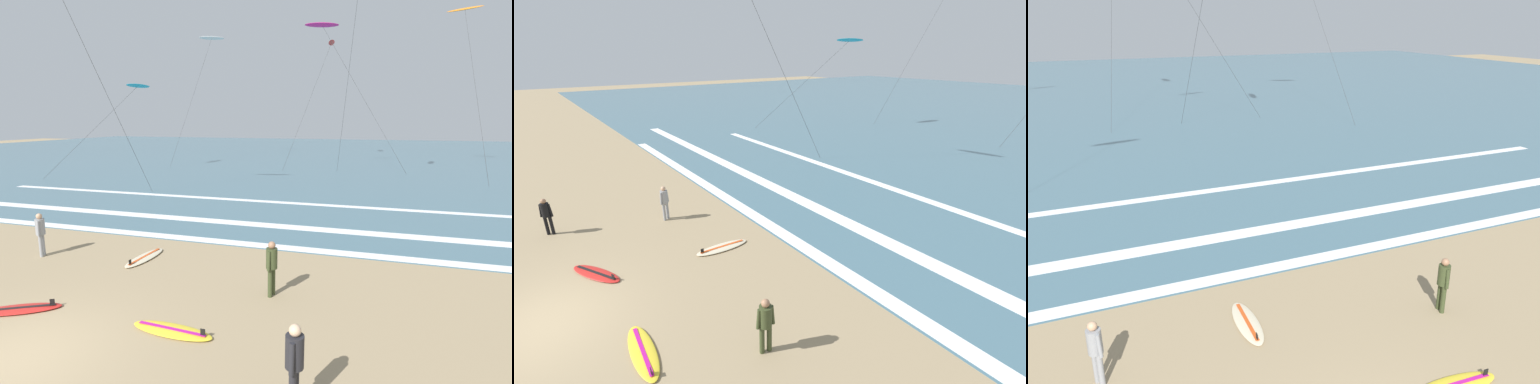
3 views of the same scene
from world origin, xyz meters
TOP-DOWN VIEW (x-y plane):
  - ground_plane at (0.00, 0.00)m, footprint 160.00×160.00m
  - ocean_surface at (0.00, 53.25)m, footprint 140.00×90.00m
  - wave_foam_shoreline at (-0.59, 8.65)m, footprint 37.67×0.61m
  - wave_foam_mid_break at (-1.75, 11.60)m, footprint 46.58×0.79m
  - wave_foam_outer_break at (1.53, 16.82)m, footprint 39.91×0.58m
  - surfer_foreground_main at (5.90, 0.33)m, footprint 0.32×0.51m
  - surfer_right_near at (-4.44, 5.21)m, footprint 0.32×0.49m
  - surfer_mid_group at (4.43, 4.49)m, footprint 0.32×0.52m
  - surfboard_left_pile at (-1.67, 1.69)m, footprint 2.13×1.54m
  - surfboard_foreground_flat at (2.68, 1.93)m, footprint 2.13×0.73m
  - surfboard_right_spare at (-0.69, 6.03)m, footprint 0.69×2.13m
  - kite_white_low_near at (-13.40, 42.28)m, footprint 3.22×11.88m
  - kite_magenta_high_left at (1.87, 32.64)m, footprint 9.88×1.75m
  - kite_orange_high_right at (14.53, 37.29)m, footprint 3.23×11.56m
  - kite_cyan_mid_center at (-15.26, 28.26)m, footprint 4.94×9.87m
  - kite_red_far_right at (1.38, 44.79)m, footprint 3.43×14.87m

SIDE VIEW (x-z plane):
  - ground_plane at x=0.00m, z-range 0.00..0.00m
  - ocean_surface at x=0.00m, z-range 0.00..0.01m
  - wave_foam_shoreline at x=-0.59m, z-range 0.01..0.02m
  - wave_foam_mid_break at x=-1.75m, z-range 0.01..0.02m
  - wave_foam_outer_break at x=1.53m, z-range 0.01..0.02m
  - surfboard_left_pile at x=-1.67m, z-range -0.08..0.17m
  - surfboard_foreground_flat at x=2.68m, z-range -0.08..0.17m
  - surfboard_right_spare at x=-0.69m, z-range -0.08..0.17m
  - surfer_foreground_main at x=5.90m, z-range 0.16..1.76m
  - surfer_right_near at x=-4.44m, z-range 0.16..1.76m
  - surfer_mid_group at x=4.43m, z-range 0.16..1.76m
  - kite_cyan_mid_center at x=-15.26m, z-range 3.94..12.36m
  - kite_magenta_high_left at x=1.87m, z-range 6.59..20.41m
  - kite_red_far_right at x=1.38m, z-range 6.89..21.37m
  - kite_white_low_near at x=-13.40m, z-range 7.35..22.74m
  - kite_orange_high_right at x=14.53m, z-range 7.37..22.79m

